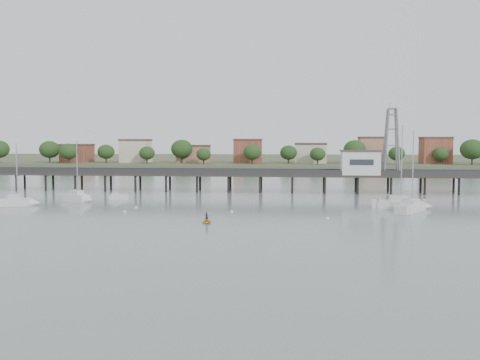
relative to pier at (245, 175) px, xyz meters
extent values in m
plane|color=slate|center=(0.00, -60.00, -3.79)|extent=(500.00, 500.00, 0.00)
cube|color=#2D2823|center=(0.00, 0.00, -0.04)|extent=(150.00, 5.00, 0.50)
cube|color=#333335|center=(0.00, -2.40, 0.76)|extent=(150.00, 0.12, 1.10)
cube|color=#333335|center=(0.00, 2.40, 0.76)|extent=(150.00, 0.12, 1.10)
cylinder|color=black|center=(0.00, -1.90, -1.99)|extent=(0.50, 0.50, 4.40)
cylinder|color=black|center=(0.00, 1.90, -1.99)|extent=(0.50, 0.50, 4.40)
cube|color=silver|center=(25.00, 0.00, 2.71)|extent=(8.00, 5.00, 5.00)
cube|color=#4C3833|center=(25.00, 0.00, 5.36)|extent=(8.40, 5.40, 0.30)
cube|color=slate|center=(31.50, 0.00, 14.36)|extent=(1.80, 1.80, 0.30)
cube|color=silver|center=(31.50, 0.00, 15.11)|extent=(0.90, 0.90, 1.20)
cube|color=silver|center=(-37.68, -28.83, -3.32)|extent=(5.39, 2.86, 1.65)
cone|color=silver|center=(-34.53, -28.27, -3.32)|extent=(2.45, 2.34, 1.99)
cube|color=silver|center=(-37.68, -28.83, -2.14)|extent=(2.52, 1.97, 0.75)
cylinder|color=#A5A8AA|center=(-37.33, -28.77, 2.30)|extent=(0.18, 0.18, 9.60)
cylinder|color=#A5A8AA|center=(-38.52, -28.98, -1.59)|extent=(2.96, 0.65, 0.12)
cube|color=silver|center=(28.28, -25.51, -3.32)|extent=(6.98, 3.43, 1.65)
cone|color=silver|center=(32.44, -26.04, -3.32)|extent=(3.10, 2.94, 2.61)
cube|color=silver|center=(28.28, -25.51, -2.14)|extent=(3.22, 2.45, 0.75)
cylinder|color=#A5A8AA|center=(28.74, -25.57, 3.79)|extent=(0.18, 0.18, 12.57)
cylinder|color=#A5A8AA|center=(27.17, -25.37, -1.59)|extent=(3.90, 0.61, 0.12)
cube|color=silver|center=(29.49, -29.86, -3.32)|extent=(5.59, 6.57, 1.65)
cone|color=silver|center=(31.72, -26.62, -3.32)|extent=(3.50, 3.55, 2.45)
cube|color=silver|center=(29.49, -29.86, -2.14)|extent=(3.20, 3.41, 0.75)
cylinder|color=#A5A8AA|center=(29.74, -29.50, 3.41)|extent=(0.18, 0.18, 11.80)
cylinder|color=#A5A8AA|center=(28.89, -30.73, -1.59)|extent=(2.18, 3.09, 0.12)
cube|color=silver|center=(-29.89, -21.12, -3.32)|extent=(5.72, 4.29, 1.65)
cone|color=silver|center=(-26.91, -22.64, -3.32)|extent=(2.94, 2.87, 2.08)
cube|color=silver|center=(-29.89, -21.12, -2.14)|extent=(2.88, 2.57, 0.75)
cylinder|color=#A5A8AA|center=(-29.56, -21.29, 2.53)|extent=(0.18, 0.18, 10.04)
cylinder|color=#A5A8AA|center=(-30.68, -20.71, -1.59)|extent=(2.84, 1.53, 0.12)
cube|color=silver|center=(-22.73, -17.55, -3.43)|extent=(3.87, 1.82, 1.05)
cube|color=silver|center=(-23.57, -17.61, -2.80)|extent=(1.34, 1.34, 0.63)
imported|color=gold|center=(-1.22, -44.80, -3.79)|extent=(1.84, 0.75, 2.50)
imported|color=black|center=(-1.22, -44.80, -3.79)|extent=(0.73, 1.31, 0.30)
ellipsoid|color=#F6F4BF|center=(15.71, -38.99, -3.71)|extent=(0.56, 0.56, 0.39)
ellipsoid|color=#F6F4BF|center=(-16.03, -35.14, -3.71)|extent=(0.56, 0.56, 0.39)
ellipsoid|color=#F6F4BF|center=(35.55, -13.20, -3.71)|extent=(0.56, 0.56, 0.39)
ellipsoid|color=#F6F4BF|center=(-15.90, -29.43, -3.71)|extent=(0.56, 0.56, 0.39)
ellipsoid|color=#F6F4BF|center=(-42.43, -24.64, -3.71)|extent=(0.56, 0.56, 0.39)
ellipsoid|color=#F6F4BF|center=(0.94, -33.41, -3.71)|extent=(0.56, 0.56, 0.39)
cube|color=#475133|center=(0.00, 185.00, -3.29)|extent=(500.00, 170.00, 1.40)
cube|color=brown|center=(-90.00, 123.00, 1.91)|extent=(13.00, 10.50, 9.00)
cube|color=brown|center=(-62.00, 123.00, 1.91)|extent=(13.00, 10.50, 9.00)
cube|color=brown|center=(-35.00, 123.00, 1.91)|extent=(13.00, 10.50, 9.00)
cube|color=brown|center=(-10.00, 123.00, 1.91)|extent=(13.00, 10.50, 9.00)
cube|color=brown|center=(18.00, 123.00, 1.91)|extent=(13.00, 10.50, 9.00)
cube|color=brown|center=(45.00, 123.00, 1.91)|extent=(13.00, 10.50, 9.00)
cube|color=brown|center=(72.00, 123.00, 1.91)|extent=(13.00, 10.50, 9.00)
ellipsoid|color=#1D3917|center=(-120.00, 111.00, 2.21)|extent=(8.00, 8.00, 6.80)
ellipsoid|color=#1D3917|center=(0.00, 111.00, 2.21)|extent=(8.00, 8.00, 6.80)
camera|label=1|loc=(10.79, -117.28, 7.69)|focal=40.00mm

